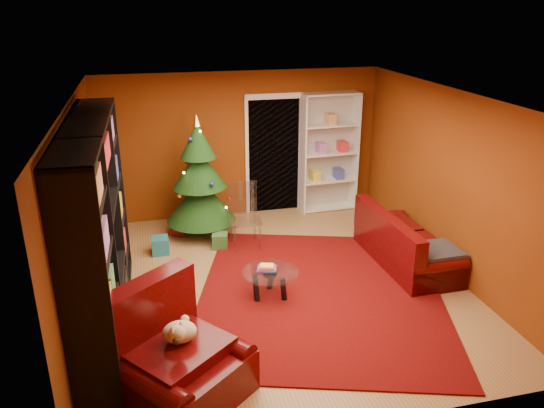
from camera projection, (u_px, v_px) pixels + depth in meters
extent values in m
cube|color=olive|center=(279.00, 285.00, 7.44)|extent=(5.00, 5.50, 0.05)
cube|color=silver|center=(280.00, 96.00, 6.49)|extent=(5.00, 5.50, 0.05)
cube|color=#78330C|center=(241.00, 145.00, 9.48)|extent=(5.00, 0.05, 2.60)
cube|color=#78330C|center=(77.00, 214.00, 6.41)|extent=(0.05, 5.50, 2.60)
cube|color=#78330C|center=(451.00, 182.00, 7.52)|extent=(0.05, 5.50, 2.60)
cube|color=#590807|center=(321.00, 294.00, 7.15)|extent=(4.19, 4.54, 0.02)
cube|color=#1A6170|center=(160.00, 245.00, 8.29)|extent=(0.27, 0.27, 0.27)
cube|color=#295727|center=(220.00, 241.00, 8.48)|extent=(0.29, 0.29, 0.24)
cube|color=maroon|center=(179.00, 228.00, 8.99)|extent=(0.26, 0.26, 0.21)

